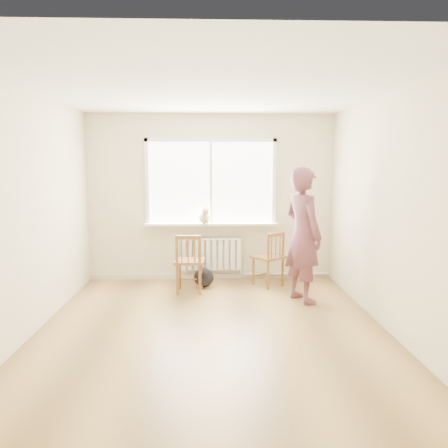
{
  "coord_description": "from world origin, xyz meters",
  "views": [
    {
      "loc": [
        -0.02,
        -4.88,
        1.87
      ],
      "look_at": [
        0.18,
        1.2,
        1.06
      ],
      "focal_mm": 35.0,
      "sensor_mm": 36.0,
      "label": 1
    }
  ],
  "objects": [
    {
      "name": "heating_pipe",
      "position": [
        1.25,
        2.19,
        0.08
      ],
      "size": [
        1.4,
        0.04,
        0.04
      ],
      "primitive_type": "cylinder",
      "rotation": [
        0.0,
        1.57,
        0.0
      ],
      "color": "silver",
      "rests_on": "back_wall"
    },
    {
      "name": "chair_right",
      "position": [
        0.92,
        1.74,
        0.43
      ],
      "size": [
        0.58,
        0.58,
        0.86
      ],
      "rotation": [
        0.0,
        0.0,
        3.79
      ],
      "color": "brown",
      "rests_on": "floor"
    },
    {
      "name": "cat",
      "position": [
        -0.11,
        2.05,
        1.07
      ],
      "size": [
        0.23,
        0.43,
        0.29
      ],
      "rotation": [
        0.0,
        0.0,
        0.15
      ],
      "color": "beige",
      "rests_on": "windowsill"
    },
    {
      "name": "person",
      "position": [
        1.26,
        0.99,
        0.93
      ],
      "size": [
        0.68,
        0.8,
        1.85
      ],
      "primitive_type": "imported",
      "rotation": [
        0.0,
        0.0,
        2.0
      ],
      "color": "#CB4351",
      "rests_on": "floor"
    },
    {
      "name": "backpack",
      "position": [
        -0.12,
        1.71,
        0.15
      ],
      "size": [
        0.36,
        0.31,
        0.31
      ],
      "primitive_type": "ellipsoid",
      "rotation": [
        0.0,
        0.0,
        0.3
      ],
      "color": "black",
      "rests_on": "floor"
    },
    {
      "name": "chair_left",
      "position": [
        -0.33,
        1.43,
        0.44
      ],
      "size": [
        0.45,
        0.44,
        0.88
      ],
      "rotation": [
        0.0,
        0.0,
        3.09
      ],
      "color": "brown",
      "rests_on": "floor"
    },
    {
      "name": "window",
      "position": [
        0.0,
        2.22,
        1.66
      ],
      "size": [
        2.12,
        0.05,
        1.42
      ],
      "color": "white",
      "rests_on": "back_wall"
    },
    {
      "name": "baseboard",
      "position": [
        0.0,
        2.23,
        0.04
      ],
      "size": [
        4.0,
        0.03,
        0.08
      ],
      "primitive_type": "cube",
      "color": "beige",
      "rests_on": "ground"
    },
    {
      "name": "floor",
      "position": [
        0.0,
        0.0,
        0.0
      ],
      "size": [
        4.5,
        4.5,
        0.0
      ],
      "primitive_type": "plane",
      "color": "#A98145",
      "rests_on": "ground"
    },
    {
      "name": "ceiling",
      "position": [
        0.0,
        0.0,
        2.7
      ],
      "size": [
        4.5,
        4.5,
        0.0
      ],
      "primitive_type": "plane",
      "rotation": [
        3.14,
        0.0,
        0.0
      ],
      "color": "white",
      "rests_on": "back_wall"
    },
    {
      "name": "windowsill",
      "position": [
        0.0,
        2.14,
        0.93
      ],
      "size": [
        2.15,
        0.22,
        0.04
      ],
      "primitive_type": "cube",
      "color": "white",
      "rests_on": "back_wall"
    },
    {
      "name": "back_wall",
      "position": [
        0.0,
        2.25,
        1.35
      ],
      "size": [
        4.0,
        0.01,
        2.7
      ],
      "primitive_type": "cube",
      "color": "beige",
      "rests_on": "ground"
    },
    {
      "name": "radiator",
      "position": [
        0.0,
        2.16,
        0.44
      ],
      "size": [
        1.0,
        0.12,
        0.55
      ],
      "color": "white",
      "rests_on": "back_wall"
    }
  ]
}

